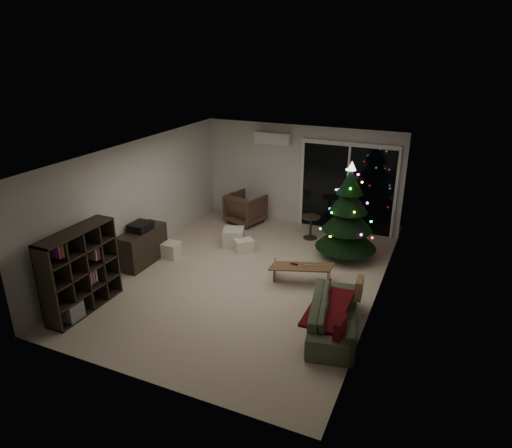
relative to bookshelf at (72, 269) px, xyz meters
The scene contains 18 objects.
room 4.54m from the bookshelf, 53.37° to the left, with size 6.50×7.51×2.60m.
bookshelf is the anchor object (origin of this frame).
media_cabinet 1.92m from the bookshelf, 90.00° to the left, with size 0.44×1.18×0.74m, color #2C261E.
stereo 1.89m from the bookshelf, 90.00° to the left, with size 0.37×0.44×0.16m, color black.
armchair 4.95m from the bookshelf, 78.25° to the left, with size 0.83×0.85×0.78m, color brown.
ottoman 3.72m from the bookshelf, 68.28° to the left, with size 0.46×0.46×0.41m, color beige.
cardboard_box_a 2.45m from the bookshelf, 82.32° to the left, with size 0.45×0.35×0.32m, color white.
cardboard_box_b 3.71m from the bookshelf, 62.33° to the left, with size 0.40×0.30×0.28m, color white.
side_table 5.37m from the bookshelf, 58.06° to the left, with size 0.44×0.44×0.55m, color #2C261E.
floor_lamp 5.72m from the bookshelf, 77.32° to the left, with size 0.26×0.26×1.65m, color black.
sofa 4.47m from the bookshelf, 14.67° to the left, with size 1.84×0.72×0.54m, color #49513A.
sofa_throw 4.36m from the bookshelf, 15.00° to the left, with size 0.57×1.33×0.04m, color #5F0D0D.
cushion_a 4.89m from the bookshelf, 21.31° to the left, with size 0.11×0.35×0.35m, color #9D7554.
cushion_b 4.58m from the bookshelf, ahead, with size 0.11×0.35×0.35m, color #5F0D0D.
coffee_table 4.13m from the bookshelf, 35.63° to the left, with size 1.16×0.41×0.37m, color brown, non-canonical shape.
remote_a 3.99m from the bookshelf, 36.89° to the left, with size 0.14×0.04×0.02m, color black.
remote_b 4.22m from the bookshelf, 35.39° to the left, with size 0.14×0.04×0.02m, color slate.
christmas_tree 5.46m from the bookshelf, 45.39° to the left, with size 1.31×1.31×2.11m, color black.
Camera 1 is at (3.43, -7.23, 4.34)m, focal length 32.00 mm.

